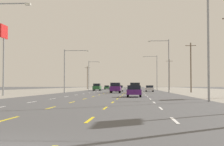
{
  "coord_description": "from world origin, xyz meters",
  "views": [
    {
      "loc": [
        3.63,
        -7.34,
        1.43
      ],
      "look_at": [
        -0.44,
        53.96,
        3.67
      ],
      "focal_mm": 55.37,
      "sensor_mm": 36.0,
      "label": 1
    }
  ],
  "objects_px": {
    "suv_inner_right_near": "(135,88)",
    "suv_center_turn_mid": "(115,88)",
    "sedan_inner_right_farther": "(134,88)",
    "suv_far_left_farthest": "(97,87)",
    "sedan_far_right_midfar": "(150,88)",
    "streetlight_right_row_0": "(203,33)",
    "sedan_inner_right_nearest": "(134,91)",
    "streetlight_left_row_1": "(67,67)",
    "streetlight_right_row_1": "(167,62)",
    "suv_inner_right_distant_a": "(135,87)",
    "sedan_far_left_distant_b": "(107,87)",
    "pole_sign_left_row_1": "(4,41)",
    "streetlight_left_row_2": "(90,73)",
    "sedan_center_turn_far": "(119,88)",
    "streetlight_right_row_2": "(156,70)"
  },
  "relations": [
    {
      "from": "suv_inner_right_near",
      "to": "sedan_far_right_midfar",
      "type": "bearing_deg",
      "value": 76.13
    },
    {
      "from": "sedan_inner_right_farther",
      "to": "streetlight_right_row_2",
      "type": "xyz_separation_m",
      "value": [
        6.39,
        8.36,
        5.19
      ]
    },
    {
      "from": "streetlight_left_row_1",
      "to": "suv_inner_right_distant_a",
      "type": "bearing_deg",
      "value": 75.85
    },
    {
      "from": "streetlight_left_row_1",
      "to": "streetlight_right_row_1",
      "type": "bearing_deg",
      "value": 0.0
    },
    {
      "from": "suv_center_turn_mid",
      "to": "suv_inner_right_near",
      "type": "bearing_deg",
      "value": -1.58
    },
    {
      "from": "sedan_far_right_midfar",
      "to": "suv_far_left_farthest",
      "type": "height_order",
      "value": "suv_far_left_farthest"
    },
    {
      "from": "suv_far_left_farthest",
      "to": "pole_sign_left_row_1",
      "type": "bearing_deg",
      "value": -100.16
    },
    {
      "from": "sedan_inner_right_farther",
      "to": "streetlight_left_row_1",
      "type": "xyz_separation_m",
      "value": [
        -12.9,
        -27.37,
        4.34
      ]
    },
    {
      "from": "sedan_center_turn_far",
      "to": "streetlight_right_row_2",
      "type": "height_order",
      "value": "streetlight_right_row_2"
    },
    {
      "from": "streetlight_left_row_1",
      "to": "streetlight_left_row_2",
      "type": "relative_size",
      "value": 0.97
    },
    {
      "from": "sedan_inner_right_nearest",
      "to": "suv_center_turn_mid",
      "type": "bearing_deg",
      "value": 98.87
    },
    {
      "from": "suv_far_left_farthest",
      "to": "streetlight_right_row_1",
      "type": "distance_m",
      "value": 33.29
    },
    {
      "from": "suv_far_left_farthest",
      "to": "suv_inner_right_distant_a",
      "type": "relative_size",
      "value": 1.0
    },
    {
      "from": "sedan_inner_right_farther",
      "to": "sedan_inner_right_nearest",
      "type": "bearing_deg",
      "value": -89.79
    },
    {
      "from": "suv_inner_right_near",
      "to": "suv_center_turn_mid",
      "type": "height_order",
      "value": "same"
    },
    {
      "from": "sedan_inner_right_nearest",
      "to": "sedan_center_turn_far",
      "type": "relative_size",
      "value": 1.0
    },
    {
      "from": "pole_sign_left_row_1",
      "to": "streetlight_left_row_1",
      "type": "xyz_separation_m",
      "value": [
        5.69,
        18.35,
        -2.83
      ]
    },
    {
      "from": "sedan_far_right_midfar",
      "to": "sedan_inner_right_farther",
      "type": "height_order",
      "value": "same"
    },
    {
      "from": "sedan_center_turn_far",
      "to": "sedan_far_right_midfar",
      "type": "bearing_deg",
      "value": -22.88
    },
    {
      "from": "sedan_inner_right_nearest",
      "to": "sedan_far_left_distant_b",
      "type": "height_order",
      "value": "same"
    },
    {
      "from": "sedan_far_right_midfar",
      "to": "streetlight_right_row_0",
      "type": "height_order",
      "value": "streetlight_right_row_0"
    },
    {
      "from": "suv_center_turn_mid",
      "to": "sedan_inner_right_farther",
      "type": "relative_size",
      "value": 1.09
    },
    {
      "from": "sedan_inner_right_nearest",
      "to": "pole_sign_left_row_1",
      "type": "distance_m",
      "value": 20.69
    },
    {
      "from": "sedan_inner_right_farther",
      "to": "streetlight_right_row_0",
      "type": "relative_size",
      "value": 0.42
    },
    {
      "from": "sedan_far_left_distant_b",
      "to": "suv_center_turn_mid",
      "type": "bearing_deg",
      "value": -83.82
    },
    {
      "from": "sedan_inner_right_farther",
      "to": "suv_far_left_farthest",
      "type": "height_order",
      "value": "suv_far_left_farthest"
    },
    {
      "from": "suv_center_turn_mid",
      "to": "sedan_inner_right_nearest",
      "type": "bearing_deg",
      "value": -81.13
    },
    {
      "from": "suv_inner_right_near",
      "to": "sedan_inner_right_nearest",
      "type": "bearing_deg",
      "value": -90.31
    },
    {
      "from": "suv_inner_right_distant_a",
      "to": "streetlight_right_row_0",
      "type": "distance_m",
      "value": 88.19
    },
    {
      "from": "suv_center_turn_mid",
      "to": "streetlight_right_row_2",
      "type": "distance_m",
      "value": 37.24
    },
    {
      "from": "pole_sign_left_row_1",
      "to": "streetlight_left_row_2",
      "type": "xyz_separation_m",
      "value": [
        5.43,
        54.08,
        -2.85
      ]
    },
    {
      "from": "suv_far_left_farthest",
      "to": "sedan_inner_right_farther",
      "type": "bearing_deg",
      "value": -5.95
    },
    {
      "from": "streetlight_right_row_0",
      "to": "streetlight_right_row_1",
      "type": "distance_m",
      "value": 35.73
    },
    {
      "from": "streetlight_right_row_1",
      "to": "pole_sign_left_row_1",
      "type": "bearing_deg",
      "value": -143.72
    },
    {
      "from": "sedan_inner_right_nearest",
      "to": "suv_inner_right_near",
      "type": "bearing_deg",
      "value": 89.69
    },
    {
      "from": "streetlight_left_row_2",
      "to": "sedan_far_right_midfar",
      "type": "bearing_deg",
      "value": -52.66
    },
    {
      "from": "sedan_center_turn_far",
      "to": "streetlight_right_row_2",
      "type": "bearing_deg",
      "value": 62.62
    },
    {
      "from": "sedan_far_right_midfar",
      "to": "streetlight_left_row_1",
      "type": "distance_m",
      "value": 21.92
    },
    {
      "from": "streetlight_right_row_0",
      "to": "streetlight_right_row_1",
      "type": "height_order",
      "value": "streetlight_right_row_0"
    },
    {
      "from": "sedan_far_right_midfar",
      "to": "pole_sign_left_row_1",
      "type": "height_order",
      "value": "pole_sign_left_row_1"
    },
    {
      "from": "sedan_inner_right_farther",
      "to": "streetlight_right_row_1",
      "type": "xyz_separation_m",
      "value": [
        6.42,
        -27.37,
        5.17
      ]
    },
    {
      "from": "suv_center_turn_mid",
      "to": "suv_inner_right_distant_a",
      "type": "relative_size",
      "value": 1.0
    },
    {
      "from": "suv_far_left_farthest",
      "to": "streetlight_right_row_1",
      "type": "bearing_deg",
      "value": -59.7
    },
    {
      "from": "suv_far_left_farthest",
      "to": "streetlight_right_row_0",
      "type": "bearing_deg",
      "value": -75.51
    },
    {
      "from": "sedan_inner_right_nearest",
      "to": "sedan_far_right_midfar",
      "type": "xyz_separation_m",
      "value": [
        3.49,
        36.98,
        0.0
      ]
    },
    {
      "from": "suv_center_turn_mid",
      "to": "streetlight_left_row_1",
      "type": "relative_size",
      "value": 0.57
    },
    {
      "from": "sedan_far_right_midfar",
      "to": "streetlight_right_row_0",
      "type": "xyz_separation_m",
      "value": [
        2.71,
        -49.41,
        5.36
      ]
    },
    {
      "from": "sedan_inner_right_farther",
      "to": "streetlight_right_row_0",
      "type": "height_order",
      "value": "streetlight_right_row_0"
    },
    {
      "from": "sedan_inner_right_nearest",
      "to": "suv_center_turn_mid",
      "type": "relative_size",
      "value": 0.92
    },
    {
      "from": "streetlight_left_row_1",
      "to": "streetlight_right_row_2",
      "type": "relative_size",
      "value": 0.83
    }
  ]
}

